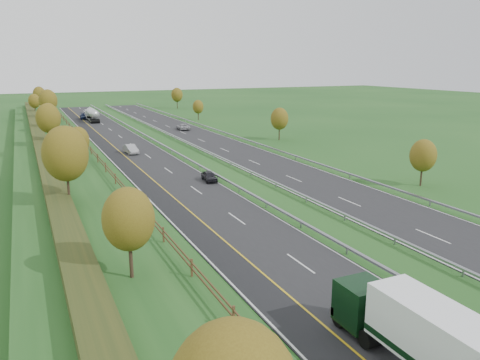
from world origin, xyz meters
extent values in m
plane|color=#1D4A1A|center=(8.00, 55.00, 0.00)|extent=(400.00, 400.00, 0.00)
cube|color=black|center=(0.00, 60.00, 0.02)|extent=(10.50, 200.00, 0.04)
cube|color=black|center=(16.50, 60.00, 0.02)|extent=(10.50, 200.00, 0.04)
cube|color=black|center=(-3.75, 60.00, 0.02)|extent=(3.00, 200.00, 0.04)
cube|color=silver|center=(-5.05, 60.00, 0.05)|extent=(0.15, 200.00, 0.01)
cube|color=gold|center=(-2.25, 60.00, 0.05)|extent=(0.15, 200.00, 0.01)
cube|color=silver|center=(5.05, 60.00, 0.05)|extent=(0.15, 200.00, 0.01)
cube|color=silver|center=(11.45, 60.00, 0.05)|extent=(0.15, 200.00, 0.01)
cube|color=silver|center=(21.55, 60.00, 0.05)|extent=(0.15, 200.00, 0.01)
cube|color=silver|center=(1.25, -1.00, 0.05)|extent=(0.15, 4.00, 0.01)
cube|color=silver|center=(1.25, 11.00, 0.05)|extent=(0.15, 4.00, 0.01)
cube|color=silver|center=(15.25, 11.00, 0.05)|extent=(0.15, 4.00, 0.01)
cube|color=silver|center=(1.25, 23.00, 0.05)|extent=(0.15, 4.00, 0.01)
cube|color=silver|center=(15.25, 23.00, 0.05)|extent=(0.15, 4.00, 0.01)
cube|color=silver|center=(1.25, 35.00, 0.05)|extent=(0.15, 4.00, 0.01)
cube|color=silver|center=(15.25, 35.00, 0.05)|extent=(0.15, 4.00, 0.01)
cube|color=silver|center=(1.25, 47.00, 0.05)|extent=(0.15, 4.00, 0.01)
cube|color=silver|center=(15.25, 47.00, 0.05)|extent=(0.15, 4.00, 0.01)
cube|color=silver|center=(1.25, 59.00, 0.05)|extent=(0.15, 4.00, 0.01)
cube|color=silver|center=(15.25, 59.00, 0.05)|extent=(0.15, 4.00, 0.01)
cube|color=silver|center=(1.25, 71.00, 0.05)|extent=(0.15, 4.00, 0.01)
cube|color=silver|center=(15.25, 71.00, 0.05)|extent=(0.15, 4.00, 0.01)
cube|color=silver|center=(1.25, 83.00, 0.05)|extent=(0.15, 4.00, 0.01)
cube|color=silver|center=(15.25, 83.00, 0.05)|extent=(0.15, 4.00, 0.01)
cube|color=silver|center=(1.25, 95.00, 0.05)|extent=(0.15, 4.00, 0.01)
cube|color=silver|center=(15.25, 95.00, 0.05)|extent=(0.15, 4.00, 0.01)
cube|color=silver|center=(1.25, 107.00, 0.05)|extent=(0.15, 4.00, 0.01)
cube|color=silver|center=(15.25, 107.00, 0.05)|extent=(0.15, 4.00, 0.01)
cube|color=silver|center=(1.25, 119.00, 0.05)|extent=(0.15, 4.00, 0.01)
cube|color=silver|center=(15.25, 119.00, 0.05)|extent=(0.15, 4.00, 0.01)
cube|color=silver|center=(1.25, 131.00, 0.05)|extent=(0.15, 4.00, 0.01)
cube|color=silver|center=(15.25, 131.00, 0.05)|extent=(0.15, 4.00, 0.01)
cube|color=silver|center=(1.25, 143.00, 0.05)|extent=(0.15, 4.00, 0.01)
cube|color=silver|center=(15.25, 143.00, 0.05)|extent=(0.15, 4.00, 0.01)
cube|color=silver|center=(1.25, 155.00, 0.05)|extent=(0.15, 4.00, 0.01)
cube|color=silver|center=(15.25, 155.00, 0.05)|extent=(0.15, 4.00, 0.01)
cube|color=#1D4A1A|center=(-13.00, 60.00, 1.00)|extent=(12.00, 200.00, 2.00)
cube|color=#293616|center=(-15.00, 60.00, 2.55)|extent=(2.20, 180.00, 1.10)
cube|color=#422B19|center=(-8.50, 60.00, 2.55)|extent=(0.08, 184.00, 0.10)
cube|color=#422B19|center=(-8.50, 60.00, 2.95)|extent=(0.08, 184.00, 0.10)
cube|color=#422B19|center=(-8.50, 2.00, 2.60)|extent=(0.12, 0.12, 1.20)
cube|color=#422B19|center=(-8.50, 8.50, 2.60)|extent=(0.12, 0.12, 1.20)
cube|color=#422B19|center=(-8.50, 15.00, 2.60)|extent=(0.12, 0.12, 1.20)
cube|color=#422B19|center=(-8.50, 21.50, 2.60)|extent=(0.12, 0.12, 1.20)
cube|color=#422B19|center=(-8.50, 28.00, 2.60)|extent=(0.12, 0.12, 1.20)
cube|color=#422B19|center=(-8.50, 34.50, 2.60)|extent=(0.12, 0.12, 1.20)
cube|color=#422B19|center=(-8.50, 41.00, 2.60)|extent=(0.12, 0.12, 1.20)
cube|color=#422B19|center=(-8.50, 47.50, 2.60)|extent=(0.12, 0.12, 1.20)
cube|color=#422B19|center=(-8.50, 54.00, 2.60)|extent=(0.12, 0.12, 1.20)
cube|color=#422B19|center=(-8.50, 60.50, 2.60)|extent=(0.12, 0.12, 1.20)
cube|color=#422B19|center=(-8.50, 67.00, 2.60)|extent=(0.12, 0.12, 1.20)
cube|color=#422B19|center=(-8.50, 73.50, 2.60)|extent=(0.12, 0.12, 1.20)
cube|color=#422B19|center=(-8.50, 80.00, 2.60)|extent=(0.12, 0.12, 1.20)
cube|color=#422B19|center=(-8.50, 86.50, 2.60)|extent=(0.12, 0.12, 1.20)
cube|color=#422B19|center=(-8.50, 93.00, 2.60)|extent=(0.12, 0.12, 1.20)
cube|color=#422B19|center=(-8.50, 99.50, 2.60)|extent=(0.12, 0.12, 1.20)
cube|color=#422B19|center=(-8.50, 106.00, 2.60)|extent=(0.12, 0.12, 1.20)
cube|color=#422B19|center=(-8.50, 112.50, 2.60)|extent=(0.12, 0.12, 1.20)
cube|color=#422B19|center=(-8.50, 119.00, 2.60)|extent=(0.12, 0.12, 1.20)
cube|color=#422B19|center=(-8.50, 125.50, 2.60)|extent=(0.12, 0.12, 1.20)
cube|color=#422B19|center=(-8.50, 132.00, 2.60)|extent=(0.12, 0.12, 1.20)
cube|color=#422B19|center=(-8.50, 138.50, 2.60)|extent=(0.12, 0.12, 1.20)
cube|color=#422B19|center=(-8.50, 145.00, 2.60)|extent=(0.12, 0.12, 1.20)
cube|color=#422B19|center=(-8.50, 151.50, 2.60)|extent=(0.12, 0.12, 1.20)
cube|color=gray|center=(5.70, 60.00, 0.62)|extent=(0.32, 200.00, 0.18)
cube|color=gray|center=(5.70, 4.00, 0.28)|extent=(0.10, 0.14, 0.56)
cube|color=gray|center=(5.70, 11.00, 0.28)|extent=(0.10, 0.14, 0.56)
cube|color=gray|center=(5.70, 18.00, 0.28)|extent=(0.10, 0.14, 0.56)
cube|color=gray|center=(5.70, 25.00, 0.28)|extent=(0.10, 0.14, 0.56)
cube|color=gray|center=(5.70, 32.00, 0.28)|extent=(0.10, 0.14, 0.56)
cube|color=gray|center=(5.70, 39.00, 0.28)|extent=(0.10, 0.14, 0.56)
cube|color=gray|center=(5.70, 46.00, 0.28)|extent=(0.10, 0.14, 0.56)
cube|color=gray|center=(5.70, 53.00, 0.28)|extent=(0.10, 0.14, 0.56)
cube|color=gray|center=(5.70, 60.00, 0.28)|extent=(0.10, 0.14, 0.56)
cube|color=gray|center=(5.70, 67.00, 0.28)|extent=(0.10, 0.14, 0.56)
cube|color=gray|center=(5.70, 74.00, 0.28)|extent=(0.10, 0.14, 0.56)
cube|color=gray|center=(5.70, 81.00, 0.28)|extent=(0.10, 0.14, 0.56)
cube|color=gray|center=(5.70, 88.00, 0.28)|extent=(0.10, 0.14, 0.56)
cube|color=gray|center=(5.70, 95.00, 0.28)|extent=(0.10, 0.14, 0.56)
cube|color=gray|center=(5.70, 102.00, 0.28)|extent=(0.10, 0.14, 0.56)
cube|color=gray|center=(5.70, 109.00, 0.28)|extent=(0.10, 0.14, 0.56)
cube|color=gray|center=(5.70, 116.00, 0.28)|extent=(0.10, 0.14, 0.56)
cube|color=gray|center=(5.70, 123.00, 0.28)|extent=(0.10, 0.14, 0.56)
cube|color=gray|center=(5.70, 130.00, 0.28)|extent=(0.10, 0.14, 0.56)
cube|color=gray|center=(5.70, 137.00, 0.28)|extent=(0.10, 0.14, 0.56)
cube|color=gray|center=(5.70, 144.00, 0.28)|extent=(0.10, 0.14, 0.56)
cube|color=gray|center=(5.70, 151.00, 0.28)|extent=(0.10, 0.14, 0.56)
cube|color=gray|center=(5.70, 158.00, 0.28)|extent=(0.10, 0.14, 0.56)
cube|color=gray|center=(10.80, 60.00, 0.62)|extent=(0.32, 200.00, 0.18)
cube|color=gray|center=(10.80, 4.00, 0.28)|extent=(0.10, 0.14, 0.56)
cube|color=gray|center=(10.80, 11.00, 0.28)|extent=(0.10, 0.14, 0.56)
cube|color=gray|center=(10.80, 18.00, 0.28)|extent=(0.10, 0.14, 0.56)
cube|color=gray|center=(10.80, 25.00, 0.28)|extent=(0.10, 0.14, 0.56)
cube|color=gray|center=(10.80, 32.00, 0.28)|extent=(0.10, 0.14, 0.56)
cube|color=gray|center=(10.80, 39.00, 0.28)|extent=(0.10, 0.14, 0.56)
cube|color=gray|center=(10.80, 46.00, 0.28)|extent=(0.10, 0.14, 0.56)
cube|color=gray|center=(10.80, 53.00, 0.28)|extent=(0.10, 0.14, 0.56)
cube|color=gray|center=(10.80, 60.00, 0.28)|extent=(0.10, 0.14, 0.56)
cube|color=gray|center=(10.80, 67.00, 0.28)|extent=(0.10, 0.14, 0.56)
cube|color=gray|center=(10.80, 74.00, 0.28)|extent=(0.10, 0.14, 0.56)
cube|color=gray|center=(10.80, 81.00, 0.28)|extent=(0.10, 0.14, 0.56)
cube|color=gray|center=(10.80, 88.00, 0.28)|extent=(0.10, 0.14, 0.56)
cube|color=gray|center=(10.80, 95.00, 0.28)|extent=(0.10, 0.14, 0.56)
cube|color=gray|center=(10.80, 102.00, 0.28)|extent=(0.10, 0.14, 0.56)
cube|color=gray|center=(10.80, 109.00, 0.28)|extent=(0.10, 0.14, 0.56)
cube|color=gray|center=(10.80, 116.00, 0.28)|extent=(0.10, 0.14, 0.56)
cube|color=gray|center=(10.80, 123.00, 0.28)|extent=(0.10, 0.14, 0.56)
cube|color=gray|center=(10.80, 130.00, 0.28)|extent=(0.10, 0.14, 0.56)
cube|color=gray|center=(10.80, 137.00, 0.28)|extent=(0.10, 0.14, 0.56)
cube|color=gray|center=(10.80, 144.00, 0.28)|extent=(0.10, 0.14, 0.56)
cube|color=gray|center=(10.80, 151.00, 0.28)|extent=(0.10, 0.14, 0.56)
cube|color=gray|center=(10.80, 158.00, 0.28)|extent=(0.10, 0.14, 0.56)
cube|color=gray|center=(22.30, 60.00, 0.62)|extent=(0.32, 200.00, 0.18)
cube|color=gray|center=(22.30, 18.00, 0.28)|extent=(0.10, 0.14, 0.56)
cube|color=gray|center=(22.30, 32.00, 0.28)|extent=(0.10, 0.14, 0.56)
cube|color=gray|center=(22.30, 46.00, 0.28)|extent=(0.10, 0.14, 0.56)
cube|color=gray|center=(22.30, 60.00, 0.28)|extent=(0.10, 0.14, 0.56)
cube|color=gray|center=(22.30, 74.00, 0.28)|extent=(0.10, 0.14, 0.56)
cube|color=gray|center=(22.30, 88.00, 0.28)|extent=(0.10, 0.14, 0.56)
cube|color=gray|center=(22.30, 102.00, 0.28)|extent=(0.10, 0.14, 0.56)
cube|color=gray|center=(22.30, 116.00, 0.28)|extent=(0.10, 0.14, 0.56)
cube|color=gray|center=(22.30, 130.00, 0.28)|extent=(0.10, 0.14, 0.56)
cube|color=gray|center=(22.30, 144.00, 0.28)|extent=(0.10, 0.14, 0.56)
cube|color=gray|center=(22.30, 158.00, 0.28)|extent=(0.10, 0.14, 0.56)
cylinder|color=#2D2116|center=(-12.00, 10.00, 3.21)|extent=(0.24, 0.24, 2.43)
ellipsoid|color=#584713|center=(-12.00, 10.00, 5.89)|extent=(3.24, 3.24, 4.05)
cylinder|color=#2D2116|center=(-14.00, 28.00, 3.58)|extent=(0.24, 0.24, 3.15)
ellipsoid|color=#584713|center=(-14.00, 28.00, 7.04)|extent=(4.20, 4.20, 5.25)
cylinder|color=#2D2116|center=(-11.00, 46.00, 3.08)|extent=(0.24, 0.24, 2.16)
ellipsoid|color=#584713|center=(-11.00, 46.00, 5.46)|extent=(2.88, 2.88, 3.60)
cylinder|color=#2D2116|center=(-13.50, 64.00, 3.44)|extent=(0.24, 0.24, 2.88)
ellipsoid|color=#584713|center=(-13.50, 64.00, 6.61)|extent=(3.84, 3.84, 4.80)
cylinder|color=#2D2116|center=(-12.50, 82.00, 3.17)|extent=(0.24, 0.24, 2.34)
ellipsoid|color=#584713|center=(-12.50, 82.00, 5.74)|extent=(3.12, 3.12, 3.90)
cylinder|color=#2D2116|center=(-11.50, 100.00, 3.53)|extent=(0.24, 0.24, 3.06)
ellipsoid|color=#584713|center=(-11.50, 100.00, 6.90)|extent=(4.08, 4.08, 5.10)
cylinder|color=#2D2116|center=(-14.00, 118.00, 3.12)|extent=(0.24, 0.24, 2.25)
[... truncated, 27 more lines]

